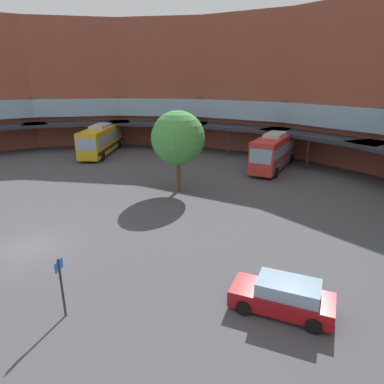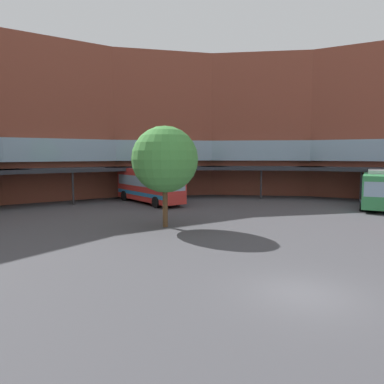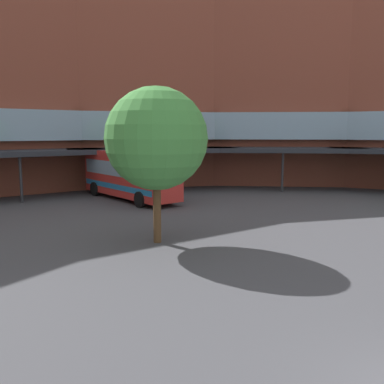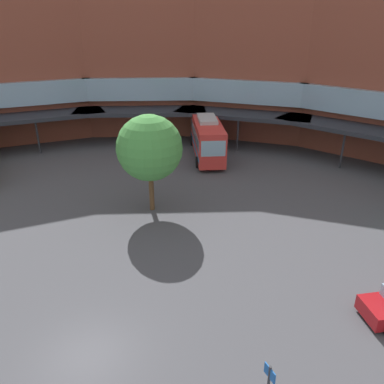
{
  "view_description": "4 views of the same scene",
  "coord_description": "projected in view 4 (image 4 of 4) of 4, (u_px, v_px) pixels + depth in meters",
  "views": [
    {
      "loc": [
        20.63,
        -3.97,
        9.86
      ],
      "look_at": [
        2.89,
        10.37,
        2.11
      ],
      "focal_mm": 31.92,
      "sensor_mm": 36.0,
      "label": 1
    },
    {
      "loc": [
        -7.03,
        -11.74,
        5.18
      ],
      "look_at": [
        -1.84,
        10.17,
        2.82
      ],
      "focal_mm": 34.02,
      "sensor_mm": 36.0,
      "label": 2
    },
    {
      "loc": [
        -6.6,
        -5.55,
        5.14
      ],
      "look_at": [
        -1.08,
        14.47,
        2.17
      ],
      "focal_mm": 39.95,
      "sensor_mm": 36.0,
      "label": 3
    },
    {
      "loc": [
        8.11,
        -10.09,
        13.39
      ],
      "look_at": [
        -0.14,
        14.39,
        1.48
      ],
      "focal_mm": 36.46,
      "sensor_mm": 36.0,
      "label": 4
    }
  ],
  "objects": [
    {
      "name": "ground_plane",
      "position": [
        88.0,
        357.0,
        16.64
      ],
      "size": [
        121.27,
        121.27,
        0.0
      ],
      "primitive_type": "plane",
      "color": "#47474C"
    },
    {
      "name": "bus_0",
      "position": [
        207.0,
        136.0,
        39.35
      ],
      "size": [
        6.26,
        10.28,
        4.01
      ],
      "rotation": [
        0.0,
        0.0,
        5.11
      ],
      "color": "red",
      "rests_on": "ground"
    },
    {
      "name": "plaza_tree",
      "position": [
        149.0,
        148.0,
        27.19
      ],
      "size": [
        4.67,
        4.67,
        7.15
      ],
      "color": "brown",
      "rests_on": "ground"
    },
    {
      "name": "station_building",
      "position": [
        222.0,
        81.0,
        31.8
      ],
      "size": [
        78.38,
        42.6,
        17.53
      ],
      "color": "brown",
      "rests_on": "ground"
    }
  ]
}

